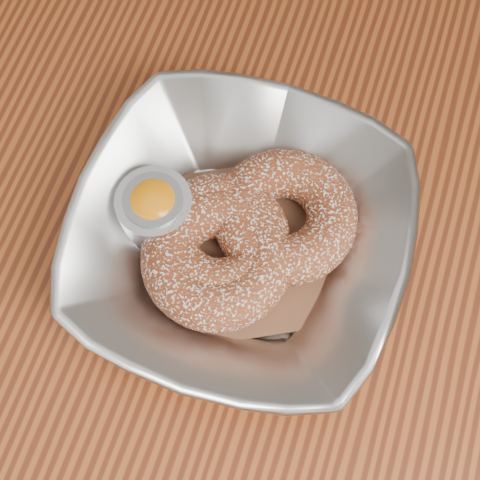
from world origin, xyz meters
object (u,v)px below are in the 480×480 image
(donut_front, at_px, (217,258))
(donut_extra, at_px, (219,239))
(table, at_px, (244,225))
(serving_bowl, at_px, (240,239))
(donut_back, at_px, (285,216))
(ramekin, at_px, (156,209))

(donut_front, xyz_separation_m, donut_extra, (-0.00, 0.02, -0.00))
(table, relative_size, donut_extra, 10.93)
(donut_extra, bearing_deg, serving_bowl, 15.41)
(donut_back, height_order, donut_front, donut_front)
(serving_bowl, relative_size, donut_back, 2.24)
(donut_extra, relative_size, ramekin, 1.86)
(table, height_order, donut_extra, donut_extra)
(serving_bowl, distance_m, donut_back, 0.04)
(donut_extra, bearing_deg, ramekin, 173.04)
(donut_extra, xyz_separation_m, ramekin, (-0.05, 0.01, 0.00))
(donut_front, bearing_deg, ramekin, 159.22)
(serving_bowl, relative_size, donut_front, 2.19)
(serving_bowl, distance_m, ramekin, 0.07)
(donut_back, xyz_separation_m, donut_extra, (-0.04, -0.03, -0.00))
(table, height_order, serving_bowl, serving_bowl)
(table, distance_m, donut_front, 0.15)
(table, bearing_deg, donut_front, -87.43)
(serving_bowl, bearing_deg, donut_front, -122.05)
(serving_bowl, relative_size, ramekin, 4.31)
(donut_back, bearing_deg, donut_front, -128.40)
(table, xyz_separation_m, serving_bowl, (0.02, -0.06, 0.13))
(ramekin, bearing_deg, table, 47.84)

